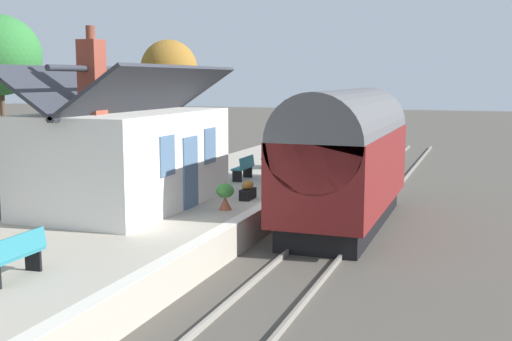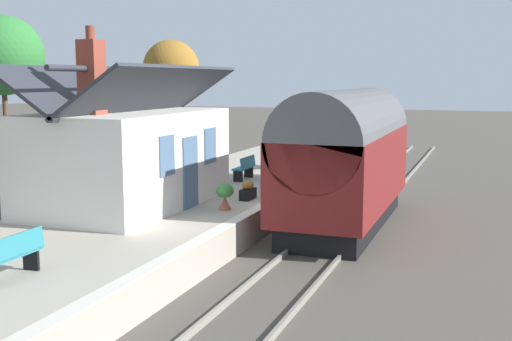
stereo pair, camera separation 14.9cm
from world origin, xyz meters
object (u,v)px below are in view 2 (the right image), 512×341
(train, at_px, (346,157))
(station_building, at_px, (128,155))
(planter_edge_far, at_px, (225,195))
(station_sign_board, at_px, (312,141))
(tree_behind_building, at_px, (171,70))
(bench_platform_end, at_px, (13,254))
(bench_near_building, at_px, (245,167))
(planter_bench_right, at_px, (289,147))
(bench_by_lamp, at_px, (273,157))
(planter_by_door, at_px, (322,149))
(planter_bench_left, at_px, (248,190))
(bench_mid_platform, at_px, (297,149))
(tree_far_left, at_px, (2,56))

(train, relative_size, station_building, 1.20)
(planter_edge_far, height_order, station_sign_board, station_sign_board)
(station_sign_board, distance_m, tree_behind_building, 9.44)
(bench_platform_end, bearing_deg, station_sign_board, -4.89)
(train, bearing_deg, bench_near_building, 61.13)
(planter_bench_right, bearing_deg, bench_by_lamp, -171.30)
(tree_behind_building, bearing_deg, bench_platform_end, -160.36)
(station_sign_board, relative_size, tree_behind_building, 0.24)
(planter_by_door, height_order, station_sign_board, station_sign_board)
(planter_bench_left, bearing_deg, planter_edge_far, 178.31)
(planter_bench_left, bearing_deg, station_building, 125.21)
(train, bearing_deg, planter_edge_far, 135.05)
(bench_near_building, height_order, tree_behind_building, tree_behind_building)
(planter_bench_left, bearing_deg, bench_platform_end, 171.94)
(bench_near_building, bearing_deg, bench_by_lamp, 0.52)
(train, distance_m, station_sign_board, 6.55)
(station_building, distance_m, planter_edge_far, 3.17)
(bench_platform_end, bearing_deg, bench_mid_platform, 0.47)
(planter_by_door, height_order, planter_edge_far, planter_edge_far)
(station_building, relative_size, planter_bench_right, 8.94)
(planter_bench_right, bearing_deg, station_sign_board, -151.28)
(planter_edge_far, relative_size, station_sign_board, 0.54)
(train, bearing_deg, bench_platform_end, 157.95)
(station_building, height_order, planter_edge_far, station_building)
(train, xyz_separation_m, bench_by_lamp, (5.77, 4.38, -0.85))
(planter_by_door, bearing_deg, planter_edge_far, -178.32)
(planter_bench_right, xyz_separation_m, tree_behind_building, (-0.93, 5.98, 3.80))
(station_building, relative_size, bench_mid_platform, 4.96)
(tree_behind_building, bearing_deg, bench_mid_platform, -93.17)
(bench_by_lamp, xyz_separation_m, planter_bench_right, (4.41, 0.68, -0.06))
(bench_platform_end, height_order, bench_by_lamp, same)
(planter_by_door, xyz_separation_m, station_sign_board, (-3.66, -0.53, 0.75))
(bench_by_lamp, bearing_deg, train, -142.80)
(tree_far_left, bearing_deg, planter_edge_far, -117.24)
(bench_platform_end, relative_size, bench_near_building, 1.00)
(station_sign_board, bearing_deg, bench_mid_platform, 27.60)
(station_building, height_order, bench_mid_platform, station_building)
(bench_platform_end, xyz_separation_m, planter_by_door, (19.76, -0.85, -0.04))
(station_building, distance_m, bench_platform_end, 7.14)
(station_sign_board, bearing_deg, planter_by_door, 8.17)
(tree_far_left, bearing_deg, planter_bench_left, -111.60)
(bench_platform_end, distance_m, bench_by_lamp, 15.93)
(station_sign_board, bearing_deg, train, -155.31)
(bench_by_lamp, bearing_deg, station_sign_board, -83.94)
(bench_near_building, height_order, planter_bench_left, bench_near_building)
(planter_by_door, relative_size, planter_bench_right, 1.05)
(station_building, xyz_separation_m, tree_far_left, (7.90, 11.62, 3.31))
(bench_mid_platform, distance_m, station_sign_board, 3.39)
(bench_mid_platform, xyz_separation_m, tree_far_left, (-4.28, 13.19, 4.36))
(station_building, relative_size, station_sign_board, 4.44)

